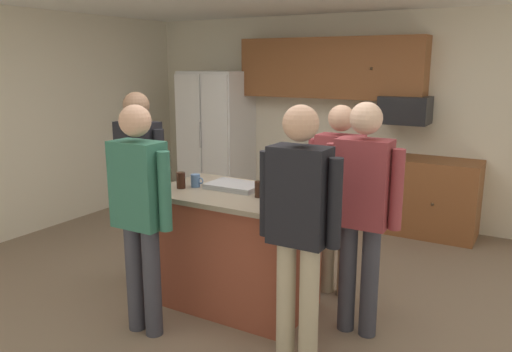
# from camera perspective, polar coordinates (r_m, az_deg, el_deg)

# --- Properties ---
(floor) EXTENTS (7.04, 7.04, 0.00)m
(floor) POSITION_cam_1_polar(r_m,az_deg,el_deg) (4.51, -0.38, -13.50)
(floor) COLOR #7F6B56
(floor) RESTS_ON ground
(back_wall) EXTENTS (6.40, 0.10, 2.60)m
(back_wall) POSITION_cam_1_polar(r_m,az_deg,el_deg) (6.65, 12.03, 6.48)
(back_wall) COLOR beige
(back_wall) RESTS_ON ground
(side_wall_left) EXTENTS (0.10, 5.60, 2.60)m
(side_wall_left) POSITION_cam_1_polar(r_m,az_deg,el_deg) (6.34, -26.28, 5.15)
(side_wall_left) COLOR beige
(side_wall_left) RESTS_ON ground
(cabinet_run_upper) EXTENTS (2.40, 0.38, 0.75)m
(cabinet_run_upper) POSITION_cam_1_polar(r_m,az_deg,el_deg) (6.56, 8.34, 12.01)
(cabinet_run_upper) COLOR brown
(cabinet_run_lower) EXTENTS (1.80, 0.63, 0.90)m
(cabinet_run_lower) POSITION_cam_1_polar(r_m,az_deg,el_deg) (6.33, 15.92, -1.87)
(cabinet_run_lower) COLOR brown
(cabinet_run_lower) RESTS_ON ground
(refrigerator) EXTENTS (0.88, 0.76, 1.88)m
(refrigerator) POSITION_cam_1_polar(r_m,az_deg,el_deg) (7.21, -4.49, 4.29)
(refrigerator) COLOR white
(refrigerator) RESTS_ON ground
(microwave_over_range) EXTENTS (0.56, 0.40, 0.32)m
(microwave_over_range) POSITION_cam_1_polar(r_m,az_deg,el_deg) (6.18, 16.53, 7.18)
(microwave_over_range) COLOR black
(kitchen_island) EXTENTS (1.33, 0.86, 0.98)m
(kitchen_island) POSITION_cam_1_polar(r_m,az_deg,el_deg) (4.19, -2.08, -8.20)
(kitchen_island) COLOR brown
(kitchen_island) RESTS_ON ground
(person_host_foreground) EXTENTS (0.57, 0.23, 1.75)m
(person_host_foreground) POSITION_cam_1_polar(r_m,az_deg,el_deg) (4.62, -13.03, 0.19)
(person_host_foreground) COLOR tan
(person_host_foreground) RESTS_ON ground
(person_elder_center) EXTENTS (0.57, 0.22, 1.66)m
(person_elder_center) POSITION_cam_1_polar(r_m,az_deg,el_deg) (4.31, 9.35, -1.37)
(person_elder_center) COLOR tan
(person_elder_center) RESTS_ON ground
(person_guest_by_door) EXTENTS (0.57, 0.23, 1.74)m
(person_guest_by_door) POSITION_cam_1_polar(r_m,az_deg,el_deg) (3.25, 4.88, -4.86)
(person_guest_by_door) COLOR tan
(person_guest_by_door) RESTS_ON ground
(person_guest_right) EXTENTS (0.57, 0.23, 1.73)m
(person_guest_right) POSITION_cam_1_polar(r_m,az_deg,el_deg) (3.68, 11.92, -3.11)
(person_guest_right) COLOR #383842
(person_guest_right) RESTS_ON ground
(person_guest_left) EXTENTS (0.57, 0.23, 1.71)m
(person_guest_left) POSITION_cam_1_polar(r_m,az_deg,el_deg) (3.71, -13.06, -3.27)
(person_guest_left) COLOR #383842
(person_guest_left) RESTS_ON ground
(glass_dark_ale) EXTENTS (0.06, 0.06, 0.12)m
(glass_dark_ale) POSITION_cam_1_polar(r_m,az_deg,el_deg) (3.79, 2.99, -1.86)
(glass_dark_ale) COLOR black
(glass_dark_ale) RESTS_ON kitchen_island
(glass_short_whisky) EXTENTS (0.07, 0.07, 0.13)m
(glass_short_whisky) POSITION_cam_1_polar(r_m,az_deg,el_deg) (4.06, 2.47, -0.83)
(glass_short_whisky) COLOR black
(glass_short_whisky) RESTS_ON kitchen_island
(mug_ceramic_white) EXTENTS (0.12, 0.08, 0.11)m
(mug_ceramic_white) POSITION_cam_1_polar(r_m,az_deg,el_deg) (4.22, -6.84, -0.52)
(mug_ceramic_white) COLOR #4C6B99
(mug_ceramic_white) RESTS_ON kitchen_island
(tumbler_amber) EXTENTS (0.07, 0.07, 0.13)m
(tumbler_amber) POSITION_cam_1_polar(r_m,az_deg,el_deg) (4.19, -8.50, -0.49)
(tumbler_amber) COLOR black
(tumbler_amber) RESTS_ON kitchen_island
(glass_pilsner) EXTENTS (0.07, 0.07, 0.12)m
(glass_pilsner) POSITION_cam_1_polar(r_m,az_deg,el_deg) (3.87, 0.32, -1.52)
(glass_pilsner) COLOR black
(glass_pilsner) RESTS_ON kitchen_island
(serving_tray) EXTENTS (0.44, 0.30, 0.04)m
(serving_tray) POSITION_cam_1_polar(r_m,az_deg,el_deg) (4.15, -2.43, -1.12)
(serving_tray) COLOR #B7B7BC
(serving_tray) RESTS_ON kitchen_island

